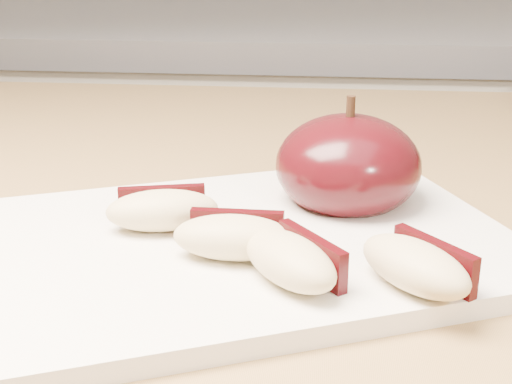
# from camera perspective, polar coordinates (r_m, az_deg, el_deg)

# --- Properties ---
(back_cabinet) EXTENTS (2.40, 0.62, 0.94)m
(back_cabinet) POSITION_cam_1_polar(r_m,az_deg,el_deg) (1.33, 6.04, -6.65)
(back_cabinet) COLOR silver
(back_cabinet) RESTS_ON ground
(cutting_board) EXTENTS (0.34, 0.30, 0.01)m
(cutting_board) POSITION_cam_1_polar(r_m,az_deg,el_deg) (0.40, 0.00, -4.11)
(cutting_board) COLOR silver
(cutting_board) RESTS_ON island_counter
(apple_half) EXTENTS (0.12, 0.12, 0.08)m
(apple_half) POSITION_cam_1_polar(r_m,az_deg,el_deg) (0.44, 7.37, 2.12)
(apple_half) COLOR black
(apple_half) RESTS_ON cutting_board
(apple_wedge_a) EXTENTS (0.07, 0.04, 0.02)m
(apple_wedge_a) POSITION_cam_1_polar(r_m,az_deg,el_deg) (0.40, -7.50, -1.40)
(apple_wedge_a) COLOR #CDB782
(apple_wedge_a) RESTS_ON cutting_board
(apple_wedge_b) EXTENTS (0.06, 0.03, 0.02)m
(apple_wedge_b) POSITION_cam_1_polar(r_m,az_deg,el_deg) (0.37, -1.75, -3.56)
(apple_wedge_b) COLOR #CDB782
(apple_wedge_b) RESTS_ON cutting_board
(apple_wedge_c) EXTENTS (0.06, 0.07, 0.02)m
(apple_wedge_c) POSITION_cam_1_polar(r_m,az_deg,el_deg) (0.34, 2.90, -5.40)
(apple_wedge_c) COLOR #CDB782
(apple_wedge_c) RESTS_ON cutting_board
(apple_wedge_d) EXTENTS (0.06, 0.07, 0.02)m
(apple_wedge_d) POSITION_cam_1_polar(r_m,az_deg,el_deg) (0.34, 12.74, -5.72)
(apple_wedge_d) COLOR #CDB782
(apple_wedge_d) RESTS_ON cutting_board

